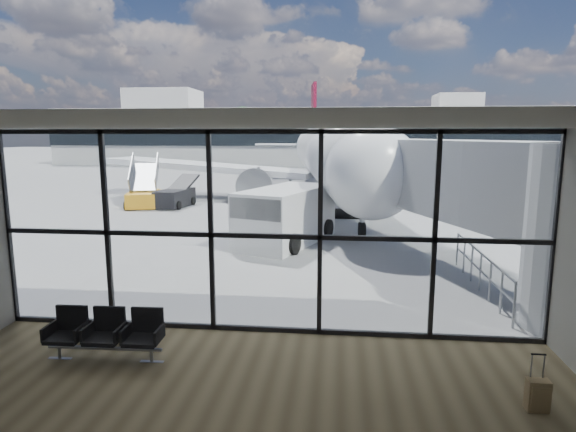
% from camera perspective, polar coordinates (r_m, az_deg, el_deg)
% --- Properties ---
extents(ground, '(220.00, 220.00, 0.00)m').
position_cam_1_polar(ground, '(50.35, 4.30, 4.64)').
color(ground, slate).
rests_on(ground, ground).
extents(lounge_shell, '(12.02, 8.01, 4.51)m').
position_cam_1_polar(lounge_shell, '(5.83, -10.11, -7.80)').
color(lounge_shell, brown).
rests_on(lounge_shell, ground).
extents(glass_curtain_wall, '(12.10, 0.12, 4.50)m').
position_cam_1_polar(glass_curtain_wall, '(10.48, -2.75, -2.12)').
color(glass_curtain_wall, white).
rests_on(glass_curtain_wall, ground).
extents(jet_bridge, '(8.00, 16.50, 4.33)m').
position_cam_1_polar(jet_bridge, '(17.60, 16.97, 3.94)').
color(jet_bridge, '#97999C').
rests_on(jet_bridge, ground).
extents(apron_railing, '(0.06, 5.46, 1.11)m').
position_cam_1_polar(apron_railing, '(14.67, 21.86, -5.52)').
color(apron_railing, gray).
rests_on(apron_railing, ground).
extents(far_terminal, '(80.00, 12.20, 11.00)m').
position_cam_1_polar(far_terminal, '(72.14, 4.45, 9.49)').
color(far_terminal, '#B0B0AB').
rests_on(far_terminal, ground).
extents(tree_0, '(4.95, 4.95, 7.12)m').
position_cam_1_polar(tree_0, '(94.43, -23.75, 9.01)').
color(tree_0, '#382619').
rests_on(tree_0, ground).
extents(tree_1, '(5.61, 5.61, 8.07)m').
position_cam_1_polar(tree_1, '(91.62, -20.48, 9.61)').
color(tree_1, '#382619').
rests_on(tree_1, ground).
extents(tree_2, '(6.27, 6.27, 9.03)m').
position_cam_1_polar(tree_2, '(89.13, -16.99, 10.21)').
color(tree_2, '#382619').
rests_on(tree_2, ground).
extents(tree_3, '(4.95, 4.95, 7.12)m').
position_cam_1_polar(tree_3, '(86.97, -13.26, 9.57)').
color(tree_3, '#382619').
rests_on(tree_3, ground).
extents(tree_4, '(5.61, 5.61, 8.07)m').
position_cam_1_polar(tree_4, '(85.19, -9.41, 10.12)').
color(tree_4, '#382619').
rests_on(tree_4, ground).
extents(tree_5, '(6.27, 6.27, 9.03)m').
position_cam_1_polar(tree_5, '(83.80, -5.39, 10.64)').
color(tree_5, '#382619').
rests_on(tree_5, ground).
extents(seating_row, '(2.28, 0.69, 1.01)m').
position_cam_1_polar(seating_row, '(10.37, -20.68, -12.65)').
color(seating_row, gray).
rests_on(seating_row, ground).
extents(suitcase, '(0.35, 0.26, 0.94)m').
position_cam_1_polar(suitcase, '(9.09, 27.50, -18.32)').
color(suitcase, olive).
rests_on(suitcase, ground).
extents(airliner, '(31.67, 36.84, 9.51)m').
position_cam_1_polar(airliner, '(34.54, 4.89, 7.16)').
color(airliner, white).
rests_on(airliner, ground).
extents(service_van, '(3.88, 5.61, 2.24)m').
position_cam_1_polar(service_van, '(19.45, -0.36, 0.09)').
color(service_van, silver).
rests_on(service_van, ground).
extents(belt_loader, '(1.92, 4.13, 1.84)m').
position_cam_1_polar(belt_loader, '(30.27, -13.17, 2.26)').
color(belt_loader, black).
rests_on(belt_loader, ground).
extents(mobile_stairs, '(2.59, 3.94, 2.55)m').
position_cam_1_polar(mobile_stairs, '(30.76, -16.72, 2.21)').
color(mobile_stairs, '#C48317').
rests_on(mobile_stairs, ground).
extents(traffic_cone_a, '(0.39, 0.39, 0.56)m').
position_cam_1_polar(traffic_cone_a, '(25.39, -2.39, 0.31)').
color(traffic_cone_a, '#CE3C0A').
rests_on(traffic_cone_a, ground).
extents(traffic_cone_b, '(0.40, 0.40, 0.57)m').
position_cam_1_polar(traffic_cone_b, '(19.98, -1.99, -2.22)').
color(traffic_cone_b, orange).
rests_on(traffic_cone_b, ground).
extents(traffic_cone_c, '(0.47, 0.47, 0.67)m').
position_cam_1_polar(traffic_cone_c, '(27.35, 3.13, 1.10)').
color(traffic_cone_c, orange).
rests_on(traffic_cone_c, ground).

